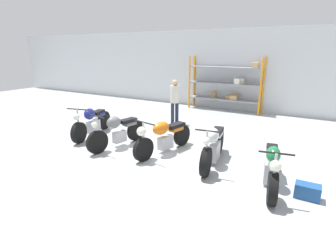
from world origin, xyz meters
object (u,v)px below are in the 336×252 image
shelving_rack (227,84)px  motorcycle_green (272,166)px  motorcycle_blue (92,122)px  motorcycle_grey (118,130)px  motorcycle_orange (164,136)px  toolbox (307,191)px  person_browsing (175,98)px  motorcycle_white (213,146)px

shelving_rack → motorcycle_green: (2.97, -6.25, -0.79)m
motorcycle_blue → motorcycle_grey: bearing=60.4°
motorcycle_orange → motorcycle_green: motorcycle_orange is taller
shelving_rack → toolbox: size_ratio=7.56×
motorcycle_blue → motorcycle_green: (5.54, -0.52, -0.04)m
toolbox → shelving_rack: bearing=119.5°
shelving_rack → motorcycle_blue: (-2.57, -5.74, -0.75)m
motorcycle_grey → person_browsing: 3.03m
motorcycle_blue → motorcycle_grey: (1.39, -0.38, 0.04)m
motorcycle_white → motorcycle_green: (1.40, -0.41, -0.04)m
motorcycle_grey → person_browsing: bearing=-173.7°
person_browsing → motorcycle_orange: bearing=148.4°
motorcycle_white → shelving_rack: bearing=-173.2°
motorcycle_green → toolbox: (0.70, -0.22, -0.26)m
shelving_rack → person_browsing: size_ratio=2.03×
shelving_rack → motorcycle_white: 6.10m
motorcycle_grey → toolbox: motorcycle_grey is taller
motorcycle_grey → person_browsing: (0.21, 2.98, 0.48)m
motorcycle_green → person_browsing: (-3.94, 3.12, 0.56)m
shelving_rack → motorcycle_green: shelving_rack is taller
shelving_rack → motorcycle_grey: 6.27m
person_browsing → toolbox: (4.64, -3.34, -0.82)m
motorcycle_orange → toolbox: motorcycle_orange is taller
motorcycle_orange → motorcycle_white: 1.38m
motorcycle_blue → motorcycle_white: motorcycle_white is taller
motorcycle_orange → toolbox: size_ratio=4.78×
shelving_rack → motorcycle_white: shelving_rack is taller
motorcycle_grey → motorcycle_green: 4.16m
motorcycle_blue → motorcycle_orange: size_ratio=1.00×
shelving_rack → motorcycle_orange: 5.93m
motorcycle_grey → person_browsing: size_ratio=1.23×
toolbox → person_browsing: bearing=144.2°
motorcycle_white → person_browsing: (-2.54, 2.71, 0.52)m
motorcycle_grey → person_browsing: person_browsing is taller
motorcycle_white → toolbox: bearing=65.0°
motorcycle_grey → motorcycle_white: size_ratio=0.97×
motorcycle_blue → motorcycle_green: size_ratio=0.99×
motorcycle_blue → motorcycle_white: size_ratio=1.01×
motorcycle_white → motorcycle_green: size_ratio=0.98×
motorcycle_green → motorcycle_grey: bearing=-102.8°
motorcycle_green → toolbox: bearing=61.2°
motorcycle_orange → toolbox: bearing=92.2°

